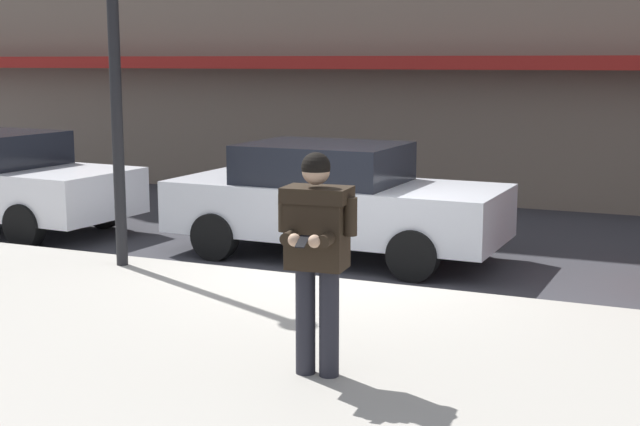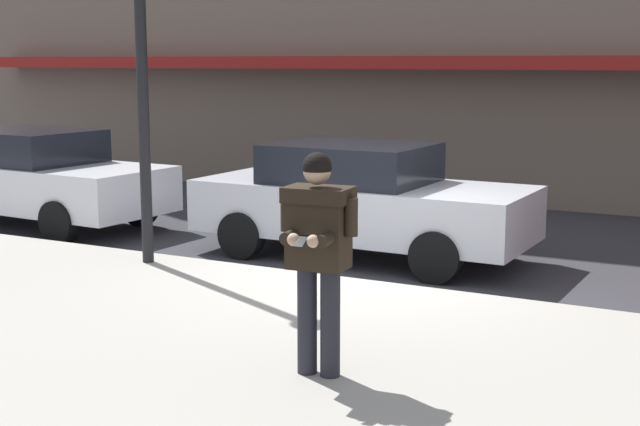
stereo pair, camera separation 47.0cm
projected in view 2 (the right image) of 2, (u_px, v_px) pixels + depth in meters
ground_plane at (365, 286)px, 10.55m from camera, size 80.00×80.00×0.00m
sidewalk at (331, 366)px, 7.59m from camera, size 32.00×5.30×0.14m
curb_paint_line at (446, 295)px, 10.13m from camera, size 28.00×0.12×0.01m
parked_sedan_near at (35, 177)px, 14.31m from camera, size 4.60×2.13×1.54m
parked_sedan_mid at (360, 199)px, 12.00m from camera, size 4.53×1.99×1.54m
man_texting_on_phone at (318, 240)px, 6.99m from camera, size 0.65×0.60×1.81m
street_lamp_post at (140, 18)px, 10.69m from camera, size 0.36×0.36×4.88m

